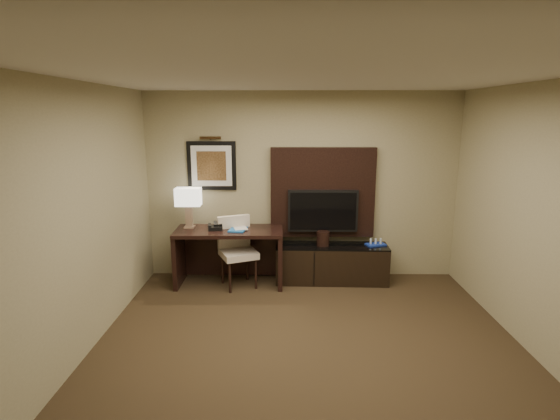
{
  "coord_description": "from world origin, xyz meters",
  "views": [
    {
      "loc": [
        -0.26,
        -3.78,
        2.39
      ],
      "look_at": [
        -0.31,
        1.8,
        1.15
      ],
      "focal_mm": 28.0,
      "sensor_mm": 36.0,
      "label": 1
    }
  ],
  "objects_px": {
    "credenza": "(332,263)",
    "table_lamp": "(189,206)",
    "minibar_tray": "(376,242)",
    "desk_phone": "(215,226)",
    "desk": "(230,257)",
    "tv": "(323,211)",
    "ice_bucket": "(323,238)",
    "desk_chair": "(239,253)"
  },
  "relations": [
    {
      "from": "credenza",
      "to": "desk_phone",
      "type": "distance_m",
      "value": 1.74
    },
    {
      "from": "desk",
      "to": "ice_bucket",
      "type": "relative_size",
      "value": 7.32
    },
    {
      "from": "credenza",
      "to": "desk_phone",
      "type": "xyz_separation_m",
      "value": [
        -1.64,
        -0.1,
        0.58
      ]
    },
    {
      "from": "desk",
      "to": "desk_chair",
      "type": "height_order",
      "value": "desk_chair"
    },
    {
      "from": "desk",
      "to": "table_lamp",
      "type": "xyz_separation_m",
      "value": [
        -0.57,
        0.1,
        0.71
      ]
    },
    {
      "from": "ice_bucket",
      "to": "desk",
      "type": "bearing_deg",
      "value": -176.05
    },
    {
      "from": "table_lamp",
      "to": "ice_bucket",
      "type": "bearing_deg",
      "value": -0.4
    },
    {
      "from": "credenza",
      "to": "minibar_tray",
      "type": "height_order",
      "value": "minibar_tray"
    },
    {
      "from": "credenza",
      "to": "minibar_tray",
      "type": "bearing_deg",
      "value": 2.62
    },
    {
      "from": "table_lamp",
      "to": "credenza",
      "type": "bearing_deg",
      "value": -0.15
    },
    {
      "from": "table_lamp",
      "to": "desk_phone",
      "type": "distance_m",
      "value": 0.48
    },
    {
      "from": "tv",
      "to": "desk_phone",
      "type": "relative_size",
      "value": 5.15
    },
    {
      "from": "table_lamp",
      "to": "minibar_tray",
      "type": "bearing_deg",
      "value": 0.11
    },
    {
      "from": "desk_chair",
      "to": "ice_bucket",
      "type": "bearing_deg",
      "value": -15.14
    },
    {
      "from": "desk",
      "to": "table_lamp",
      "type": "relative_size",
      "value": 2.43
    },
    {
      "from": "desk_chair",
      "to": "ice_bucket",
      "type": "xyz_separation_m",
      "value": [
        1.19,
        0.17,
        0.16
      ]
    },
    {
      "from": "desk",
      "to": "desk_phone",
      "type": "distance_m",
      "value": 0.49
    },
    {
      "from": "desk_chair",
      "to": "table_lamp",
      "type": "relative_size",
      "value": 1.58
    },
    {
      "from": "desk",
      "to": "credenza",
      "type": "relative_size",
      "value": 0.94
    },
    {
      "from": "desk",
      "to": "tv",
      "type": "xyz_separation_m",
      "value": [
        1.33,
        0.24,
        0.62
      ]
    },
    {
      "from": "ice_bucket",
      "to": "desk_phone",
      "type": "bearing_deg",
      "value": -176.38
    },
    {
      "from": "credenza",
      "to": "ice_bucket",
      "type": "distance_m",
      "value": 0.4
    },
    {
      "from": "table_lamp",
      "to": "tv",
      "type": "bearing_deg",
      "value": 4.07
    },
    {
      "from": "desk_phone",
      "to": "minibar_tray",
      "type": "xyz_separation_m",
      "value": [
        2.27,
        0.11,
        -0.25
      ]
    },
    {
      "from": "ice_bucket",
      "to": "minibar_tray",
      "type": "height_order",
      "value": "ice_bucket"
    },
    {
      "from": "tv",
      "to": "ice_bucket",
      "type": "bearing_deg",
      "value": -90.78
    },
    {
      "from": "table_lamp",
      "to": "minibar_tray",
      "type": "xyz_separation_m",
      "value": [
        2.65,
        0.01,
        -0.51
      ]
    },
    {
      "from": "desk_phone",
      "to": "table_lamp",
      "type": "bearing_deg",
      "value": 155.59
    },
    {
      "from": "table_lamp",
      "to": "desk_phone",
      "type": "bearing_deg",
      "value": -15.75
    },
    {
      "from": "credenza",
      "to": "table_lamp",
      "type": "relative_size",
      "value": 2.58
    },
    {
      "from": "desk",
      "to": "minibar_tray",
      "type": "bearing_deg",
      "value": 2.01
    },
    {
      "from": "tv",
      "to": "table_lamp",
      "type": "height_order",
      "value": "table_lamp"
    },
    {
      "from": "credenza",
      "to": "desk_chair",
      "type": "bearing_deg",
      "value": -170.48
    },
    {
      "from": "table_lamp",
      "to": "desk_chair",
      "type": "bearing_deg",
      "value": -14.81
    },
    {
      "from": "table_lamp",
      "to": "ice_bucket",
      "type": "relative_size",
      "value": 3.01
    },
    {
      "from": "ice_bucket",
      "to": "minibar_tray",
      "type": "xyz_separation_m",
      "value": [
        0.75,
        0.02,
        -0.05
      ]
    },
    {
      "from": "credenza",
      "to": "tv",
      "type": "relative_size",
      "value": 1.59
    },
    {
      "from": "credenza",
      "to": "table_lamp",
      "type": "distance_m",
      "value": 2.19
    },
    {
      "from": "desk_phone",
      "to": "ice_bucket",
      "type": "bearing_deg",
      "value": -5.04
    },
    {
      "from": "desk",
      "to": "desk_phone",
      "type": "relative_size",
      "value": 7.72
    },
    {
      "from": "credenza",
      "to": "ice_bucket",
      "type": "xyz_separation_m",
      "value": [
        -0.13,
        -0.01,
        0.38
      ]
    },
    {
      "from": "credenza",
      "to": "minibar_tray",
      "type": "xyz_separation_m",
      "value": [
        0.62,
        0.01,
        0.32
      ]
    }
  ]
}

